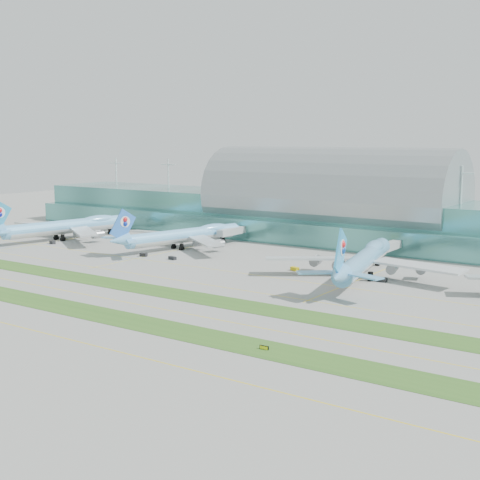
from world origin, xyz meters
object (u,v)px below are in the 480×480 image
Objects in this scene: terminal at (330,209)px; airliner_c at (364,259)px; airliner_b at (185,235)px; airliner_a at (67,226)px; taxiway_sign_east at (264,348)px.

airliner_c is (49.87, -71.43, -7.63)m from terminal.
airliner_a is at bearing -156.53° from airliner_b.
airliner_b is at bearing 132.35° from taxiway_sign_east.
airliner_a is 1.09× the size of airliner_b.
airliner_a is at bearing 148.12° from taxiway_sign_east.
terminal reaches higher than airliner_c.
terminal is 4.41× the size of airliner_c.
terminal is at bearing 68.72° from airliner_b.
taxiway_sign_east is at bearing -16.84° from airliner_a.
airliner_b reaches higher than taxiway_sign_east.
airliner_a is 187.85m from taxiway_sign_east.
airliner_c is (89.58, -13.25, 0.59)m from airliner_b.
terminal is 170.37m from taxiway_sign_east.
terminal is at bearing 112.58° from airliner_c.
airliner_c is at bearing 10.27° from airliner_a.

